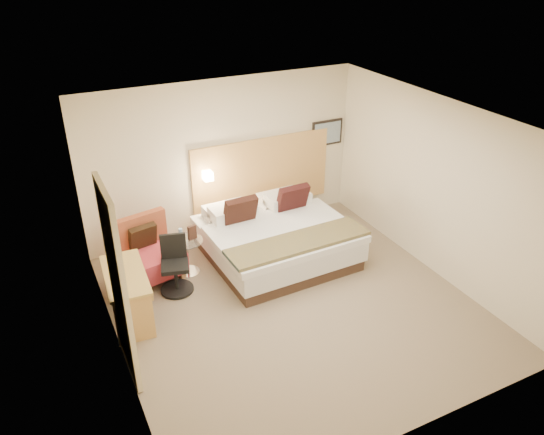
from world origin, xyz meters
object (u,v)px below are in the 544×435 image
lounge_chair (148,254)px  desk_chair (175,269)px  desk (128,283)px  bed (275,238)px  side_table (187,255)px

lounge_chair → desk_chair: size_ratio=1.19×
desk → desk_chair: desk_chair is taller
bed → desk: 2.54m
desk → desk_chair: size_ratio=1.38×
side_table → desk_chair: 0.46m
lounge_chair → side_table: size_ratio=1.61×
desk → desk_chair: 0.85m
side_table → desk_chair: (-0.29, -0.35, 0.03)m
bed → desk_chair: (-1.73, -0.18, 0.01)m
side_table → desk: desk is taller
bed → side_table: 1.45m
side_table → desk: (-1.04, -0.71, 0.25)m
desk_chair → side_table: bearing=50.3°
lounge_chair → desk: bearing=-118.4°
bed → desk_chair: size_ratio=2.62×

